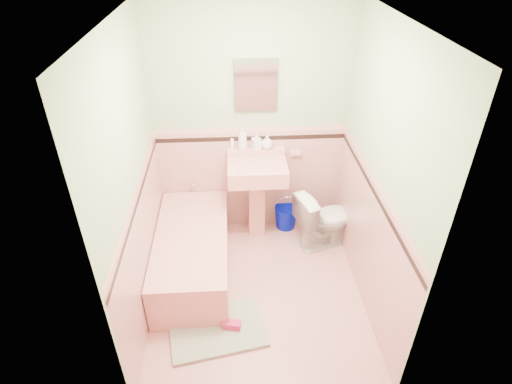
{
  "coord_description": "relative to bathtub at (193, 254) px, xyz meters",
  "views": [
    {
      "loc": [
        -0.2,
        -2.86,
        3.07
      ],
      "look_at": [
        0.0,
        0.25,
        1.0
      ],
      "focal_mm": 29.38,
      "sensor_mm": 36.0,
      "label": 1
    }
  ],
  "objects": [
    {
      "name": "floor",
      "position": [
        0.63,
        -0.33,
        -0.23
      ],
      "size": [
        2.2,
        2.2,
        0.0
      ],
      "primitive_type": "plane",
      "color": "#DA938F",
      "rests_on": "ground"
    },
    {
      "name": "ceiling",
      "position": [
        0.63,
        -0.33,
        2.27
      ],
      "size": [
        2.2,
        2.2,
        0.0
      ],
      "primitive_type": "plane",
      "rotation": [
        3.14,
        0.0,
        0.0
      ],
      "color": "white",
      "rests_on": "ground"
    },
    {
      "name": "wall_back",
      "position": [
        0.63,
        0.77,
        1.02
      ],
      "size": [
        2.5,
        0.0,
        2.5
      ],
      "primitive_type": "plane",
      "rotation": [
        1.57,
        0.0,
        0.0
      ],
      "color": "beige",
      "rests_on": "ground"
    },
    {
      "name": "wall_front",
      "position": [
        0.63,
        -1.43,
        1.02
      ],
      "size": [
        2.5,
        0.0,
        2.5
      ],
      "primitive_type": "plane",
      "rotation": [
        -1.57,
        0.0,
        0.0
      ],
      "color": "beige",
      "rests_on": "ground"
    },
    {
      "name": "wall_left",
      "position": [
        -0.37,
        -0.33,
        1.02
      ],
      "size": [
        0.0,
        2.5,
        2.5
      ],
      "primitive_type": "plane",
      "rotation": [
        1.57,
        0.0,
        1.57
      ],
      "color": "beige",
      "rests_on": "ground"
    },
    {
      "name": "wall_right",
      "position": [
        1.63,
        -0.33,
        1.02
      ],
      "size": [
        0.0,
        2.5,
        2.5
      ],
      "primitive_type": "plane",
      "rotation": [
        1.57,
        0.0,
        -1.57
      ],
      "color": "beige",
      "rests_on": "ground"
    },
    {
      "name": "wainscot_back",
      "position": [
        0.63,
        0.76,
        0.38
      ],
      "size": [
        2.0,
        0.0,
        2.0
      ],
      "primitive_type": "plane",
      "rotation": [
        1.57,
        0.0,
        0.0
      ],
      "color": "#DD9894",
      "rests_on": "ground"
    },
    {
      "name": "wainscot_front",
      "position": [
        0.63,
        -1.42,
        0.38
      ],
      "size": [
        2.0,
        0.0,
        2.0
      ],
      "primitive_type": "plane",
      "rotation": [
        -1.57,
        0.0,
        0.0
      ],
      "color": "#DD9894",
      "rests_on": "ground"
    },
    {
      "name": "wainscot_left",
      "position": [
        -0.36,
        -0.33,
        0.38
      ],
      "size": [
        0.0,
        2.2,
        2.2
      ],
      "primitive_type": "plane",
      "rotation": [
        1.57,
        0.0,
        1.57
      ],
      "color": "#DD9894",
      "rests_on": "ground"
    },
    {
      "name": "wainscot_right",
      "position": [
        1.62,
        -0.33,
        0.38
      ],
      "size": [
        0.0,
        2.2,
        2.2
      ],
      "primitive_type": "plane",
      "rotation": [
        1.57,
        0.0,
        -1.57
      ],
      "color": "#DD9894",
      "rests_on": "ground"
    },
    {
      "name": "accent_back",
      "position": [
        0.63,
        0.75,
        0.9
      ],
      "size": [
        2.0,
        0.0,
        2.0
      ],
      "primitive_type": "plane",
      "rotation": [
        1.57,
        0.0,
        0.0
      ],
      "color": "black",
      "rests_on": "ground"
    },
    {
      "name": "accent_front",
      "position": [
        0.63,
        -1.41,
        0.9
      ],
      "size": [
        2.0,
        0.0,
        2.0
      ],
      "primitive_type": "plane",
      "rotation": [
        -1.57,
        0.0,
        0.0
      ],
      "color": "black",
      "rests_on": "ground"
    },
    {
      "name": "accent_left",
      "position": [
        -0.35,
        -0.33,
        0.89
      ],
      "size": [
        0.0,
        2.2,
        2.2
      ],
      "primitive_type": "plane",
      "rotation": [
        1.57,
        0.0,
        1.57
      ],
      "color": "black",
      "rests_on": "ground"
    },
    {
      "name": "accent_right",
      "position": [
        1.61,
        -0.33,
        0.89
      ],
      "size": [
        0.0,
        2.2,
        2.2
      ],
      "primitive_type": "plane",
      "rotation": [
        1.57,
        0.0,
        -1.57
      ],
      "color": "black",
      "rests_on": "ground"
    },
    {
      "name": "cap_back",
      "position": [
        0.63,
        0.75,
        0.99
      ],
      "size": [
        2.0,
        0.0,
        2.0
      ],
      "primitive_type": "plane",
      "rotation": [
        1.57,
        0.0,
        0.0
      ],
      "color": "pink",
      "rests_on": "ground"
    },
    {
      "name": "cap_front",
      "position": [
        0.63,
        -1.41,
        0.99
      ],
      "size": [
        2.0,
        0.0,
        2.0
      ],
      "primitive_type": "plane",
      "rotation": [
        -1.57,
        0.0,
        0.0
      ],
      "color": "pink",
      "rests_on": "ground"
    },
    {
      "name": "cap_left",
      "position": [
        -0.35,
        -0.33,
        1.0
      ],
      "size": [
        0.0,
        2.2,
        2.2
      ],
      "primitive_type": "plane",
      "rotation": [
        1.57,
        0.0,
        1.57
      ],
      "color": "pink",
      "rests_on": "ground"
    },
    {
      "name": "cap_right",
      "position": [
        1.61,
        -0.33,
        1.0
      ],
      "size": [
        0.0,
        2.2,
        2.2
      ],
      "primitive_type": "plane",
      "rotation": [
        1.57,
        0.0,
        -1.57
      ],
      "color": "pink",
      "rests_on": "ground"
    },
    {
      "name": "bathtub",
      "position": [
        0.0,
        0.0,
        0.0
      ],
      "size": [
        0.7,
        1.5,
        0.45
      ],
      "primitive_type": "cube",
      "color": "#D58580",
      "rests_on": "floor"
    },
    {
      "name": "tub_faucet",
      "position": [
        0.0,
        0.72,
        0.41
      ],
      "size": [
        0.04,
        0.12,
        0.04
      ],
      "primitive_type": "cylinder",
      "rotation": [
        1.57,
        0.0,
        0.0
      ],
      "color": "silver",
      "rests_on": "wall_back"
    },
    {
      "name": "sink",
      "position": [
        0.68,
        0.53,
        0.25
      ],
      "size": [
        0.61,
        0.5,
        0.95
      ],
      "primitive_type": null,
      "color": "#D58580",
      "rests_on": "floor"
    },
    {
      "name": "sink_faucet",
      "position": [
        0.68,
        0.67,
        0.72
      ],
      "size": [
        0.02,
        0.02,
        0.1
      ],
      "primitive_type": "cylinder",
      "color": "silver",
      "rests_on": "sink"
    },
    {
      "name": "medicine_cabinet",
      "position": [
        0.68,
        0.74,
        1.47
      ],
      "size": [
        0.4,
        0.04,
        0.5
      ],
      "primitive_type": "cube",
      "color": "white",
      "rests_on": "wall_back"
    },
    {
      "name": "soap_dish",
      "position": [
        1.1,
        0.73,
        0.72
      ],
      "size": [
        0.12,
        0.07,
        0.04
      ],
      "primitive_type": "cube",
      "color": "#D58580",
      "rests_on": "wall_back"
    },
    {
      "name": "soap_bottle_left",
      "position": [
        0.54,
        0.71,
        0.92
      ],
      "size": [
        0.1,
        0.1,
        0.25
      ],
      "primitive_type": "imported",
      "rotation": [
        0.0,
        0.0,
        -0.05
      ],
      "color": "#B2B2B2",
      "rests_on": "sink"
    },
    {
      "name": "soap_bottle_mid",
      "position": [
        0.69,
        0.71,
        0.89
      ],
      "size": [
        0.11,
        0.11,
        0.18
      ],
      "primitive_type": "imported",
      "rotation": [
        0.0,
        0.0,
        0.36
      ],
      "color": "#B2B2B2",
      "rests_on": "sink"
    },
    {
      "name": "soap_bottle_right",
      "position": [
        0.79,
        0.71,
        0.87
      ],
      "size": [
        0.15,
        0.15,
        0.16
      ],
      "primitive_type": "imported",
      "rotation": [
        0.0,
        0.0,
        -0.22
      ],
      "color": "#B2B2B2",
      "rests_on": "sink"
    },
    {
      "name": "tube",
      "position": [
        0.43,
        0.71,
        0.85
      ],
      "size": [
        0.04,
        0.04,
        0.12
      ],
      "primitive_type": "cylinder",
      "rotation": [
        0.0,
        0.0,
        -0.24
      ],
      "color": "white",
      "rests_on": "sink"
    },
    {
      "name": "toilet",
      "position": [
        1.41,
        0.35,
        0.11
      ],
      "size": [
        0.73,
        0.56,
        0.66
      ],
      "primitive_type": "imported",
      "rotation": [
        0.0,
        0.0,
        1.89
      ],
      "color": "white",
      "rests_on": "floor"
    },
    {
      "name": "bucket",
      "position": [
        1.03,
        0.68,
        -0.09
      ],
      "size": [
        0.32,
        0.32,
        0.27
      ],
      "primitive_type": null,
      "rotation": [
        0.0,
        0.0,
        0.17
      ],
      "color": "#000BB7",
      "rests_on": "floor"
    },
    {
      "name": "bath_mat",
      "position": [
        0.25,
        -0.77,
        -0.21
      ],
      "size": [
        0.91,
        0.69,
        0.03
      ],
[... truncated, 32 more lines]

